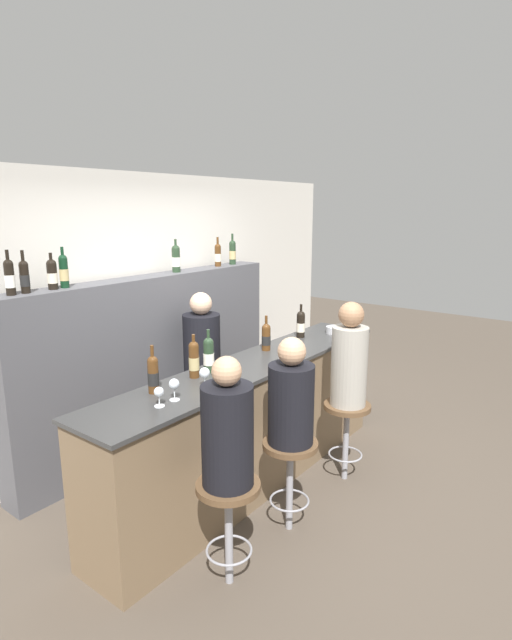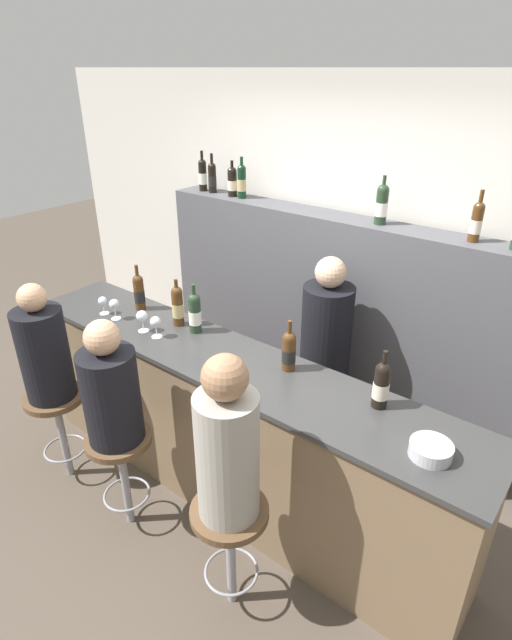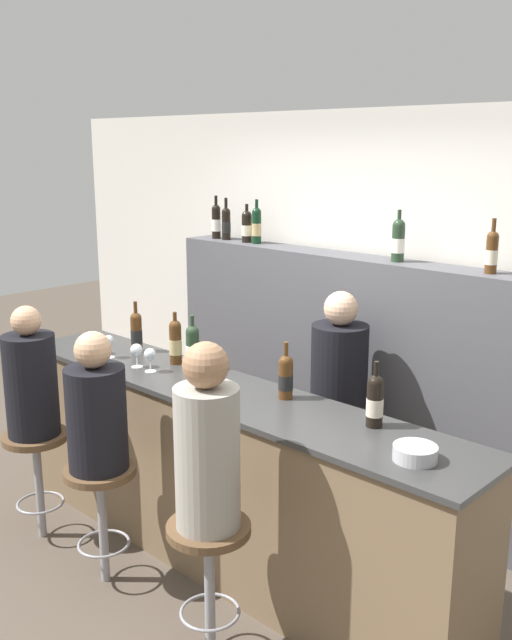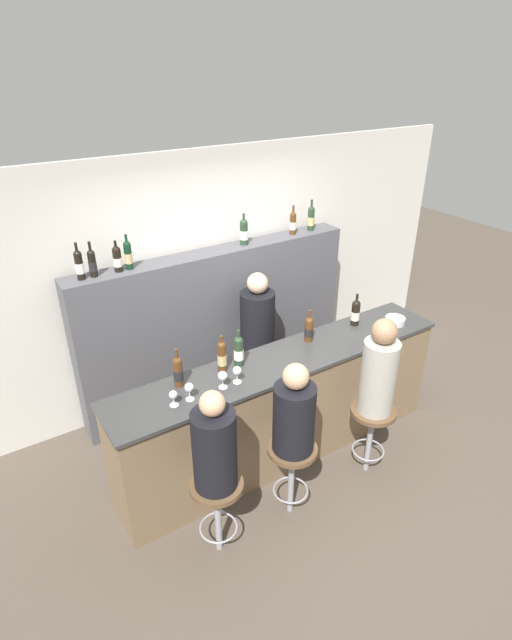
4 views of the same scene
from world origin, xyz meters
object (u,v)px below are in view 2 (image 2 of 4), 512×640
(metal_bowl, at_px, (431,450))
(wine_bottle_backbar_1, at_px, (212,177))
(wine_bottle_counter_0, at_px, (139,292))
(bar_stool_middle, at_px, (121,456))
(wine_bottle_counter_3, at_px, (289,351))
(guest_seated_middle, at_px, (110,390))
(wine_bottle_backbar_4, at_px, (382,204))
(wine_glass_0, at_px, (103,302))
(wine_bottle_counter_1, at_px, (178,306))
(wine_bottle_backbar_3, at_px, (242,181))
(guest_seated_left, at_px, (44,350))
(wine_bottle_backbar_0, at_px, (203,175))
(guest_seated_right, at_px, (227,447))
(wine_bottle_backbar_5, at_px, (476,221))
(wine_bottle_counter_4, at_px, (381,384))
(wine_glass_2, at_px, (142,317))
(wine_glass_1, at_px, (114,305))
(wine_glass_3, at_px, (156,323))
(bartender, at_px, (324,367))
(bar_stool_right, at_px, (230,530))
(bar_stool_left, at_px, (58,412))
(wine_bottle_counter_2, at_px, (195,312))
(wine_bottle_backbar_2, at_px, (232,181))

(metal_bowl, bearing_deg, wine_bottle_backbar_1, 152.68)
(wine_bottle_counter_0, bearing_deg, bar_stool_middle, -50.64)
(wine_bottle_counter_3, height_order, guest_seated_middle, guest_seated_middle)
(wine_bottle_backbar_4, height_order, wine_glass_0, wine_bottle_backbar_4)
(wine_bottle_counter_1, relative_size, wine_bottle_backbar_1, 1.03)
(wine_bottle_backbar_3, bearing_deg, guest_seated_left, -94.57)
(wine_bottle_backbar_0, distance_m, guest_seated_left, 1.97)
(wine_bottle_counter_1, distance_m, wine_bottle_backbar_4, 1.50)
(guest_seated_right, bearing_deg, wine_bottle_backbar_5, 76.86)
(guest_seated_left, distance_m, guest_seated_right, 1.53)
(wine_bottle_backbar_5, xyz_separation_m, wine_glass_0, (-2.01, -1.28, -0.64))
(wine_bottle_backbar_3, bearing_deg, wine_bottle_backbar_0, -180.00)
(wine_bottle_counter_4, height_order, guest_seated_middle, guest_seated_middle)
(wine_glass_2, distance_m, guest_seated_middle, 0.62)
(wine_bottle_counter_1, distance_m, wine_bottle_counter_3, 0.89)
(wine_bottle_counter_0, relative_size, wine_glass_1, 2.27)
(wine_glass_2, bearing_deg, wine_bottle_backbar_3, 99.50)
(guest_seated_left, height_order, guest_seated_right, guest_seated_right)
(wine_glass_2, distance_m, wine_glass_3, 0.13)
(wine_bottle_counter_1, xyz_separation_m, wine_glass_0, (-0.53, -0.21, -0.05))
(wine_glass_3, distance_m, bartender, 1.23)
(wine_bottle_counter_4, distance_m, bar_stool_right, 1.05)
(wine_glass_3, distance_m, bar_stool_left, 0.94)
(wine_bottle_backbar_4, relative_size, wine_glass_0, 2.47)
(wine_bottle_counter_4, distance_m, guest_seated_middle, 1.46)
(wine_bottle_counter_4, bearing_deg, wine_bottle_backbar_1, 153.09)
(wine_bottle_backbar_5, distance_m, guest_seated_right, 1.97)
(wine_bottle_counter_2, relative_size, metal_bowl, 1.73)
(wine_bottle_counter_1, bearing_deg, wine_bottle_backbar_0, 125.29)
(wine_glass_3, bearing_deg, wine_bottle_counter_3, 13.46)
(wine_bottle_backbar_4, height_order, bar_stool_middle, wine_bottle_backbar_4)
(wine_glass_2, xyz_separation_m, bar_stool_middle, (0.31, -0.51, -0.63))
(wine_bottle_backbar_4, xyz_separation_m, wine_glass_0, (-1.40, -1.28, -0.65))
(wine_bottle_counter_0, xyz_separation_m, wine_bottle_backbar_2, (-0.04, 1.07, 0.59))
(bar_stool_left, distance_m, bartender, 1.85)
(metal_bowl, relative_size, bar_stool_left, 0.28)
(wine_bottle_backbar_2, xyz_separation_m, guest_seated_right, (1.49, -1.79, -0.72))
(wine_bottle_backbar_1, relative_size, guest_seated_right, 0.36)
(wine_bottle_backbar_2, bearing_deg, wine_bottle_backbar_5, 0.00)
(wine_bottle_backbar_1, xyz_separation_m, wine_bottle_backbar_5, (2.12, 0.00, -0.00))
(guest_seated_left, xyz_separation_m, bartender, (1.23, 1.37, -0.32))
(wine_bottle_backbar_4, xyz_separation_m, bar_stool_right, (0.19, -1.79, -1.26))
(guest_seated_left, bearing_deg, bar_stool_left, 180.00)
(wine_bottle_counter_0, relative_size, wine_glass_2, 2.27)
(wine_glass_2, bearing_deg, wine_bottle_counter_0, 142.75)
(metal_bowl, relative_size, guest_seated_right, 0.22)
(wine_bottle_counter_4, bearing_deg, wine_bottle_backbar_4, 118.75)
(wine_bottle_counter_0, xyz_separation_m, wine_bottle_backbar_5, (1.87, 1.07, 0.60))
(bar_stool_right, bearing_deg, wine_glass_3, 154.02)
(wine_bottle_counter_0, xyz_separation_m, wine_bottle_backbar_4, (1.26, 1.07, 0.61))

